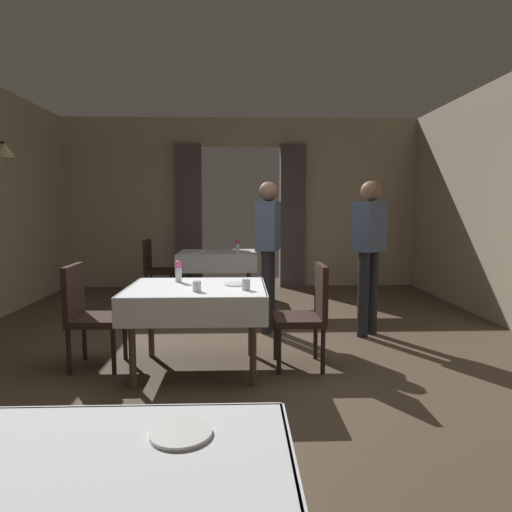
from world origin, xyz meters
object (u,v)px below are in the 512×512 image
at_px(glass_mid_d, 197,286).
at_px(plate_far_c, 200,250).
at_px(plate_near_b, 181,433).
at_px(plate_far_b, 244,251).
at_px(chair_mid_left, 88,311).
at_px(chair_mid_right, 308,310).
at_px(chair_far_left, 155,266).
at_px(flower_vase_far, 238,246).
at_px(person_diner_standing_aside, 268,244).
at_px(flower_vase_mid, 178,270).
at_px(dining_table_far, 218,258).
at_px(glass_mid_c, 246,285).
at_px(dining_table_mid, 197,297).
at_px(plate_mid_b, 236,284).
at_px(person_waiter_by_doorway, 369,245).
at_px(plate_far_d, 192,253).

xyz_separation_m(glass_mid_d, plate_far_c, (-0.29, 3.41, -0.04)).
relative_size(plate_near_b, plate_far_b, 0.96).
height_order(plate_near_b, glass_mid_d, glass_mid_d).
relative_size(chair_mid_left, chair_mid_right, 1.00).
xyz_separation_m(chair_mid_right, glass_mid_d, (-0.96, -0.29, 0.28)).
xyz_separation_m(chair_far_left, plate_far_b, (1.40, -0.05, 0.24)).
height_order(chair_mid_right, flower_vase_far, flower_vase_far).
distance_m(flower_vase_far, person_diner_standing_aside, 1.61).
relative_size(flower_vase_mid, flower_vase_far, 0.94).
height_order(chair_mid_right, plate_far_c, chair_mid_right).
xyz_separation_m(dining_table_far, person_diner_standing_aside, (0.67, -1.80, 0.38)).
bearing_deg(glass_mid_c, chair_mid_left, 168.31).
bearing_deg(plate_far_c, flower_vase_mid, -88.55).
relative_size(glass_mid_c, person_diner_standing_aside, 0.05).
height_order(dining_table_far, person_diner_standing_aside, person_diner_standing_aside).
xyz_separation_m(dining_table_mid, plate_mid_b, (0.34, 0.06, 0.10)).
distance_m(chair_far_left, plate_mid_b, 3.33).
relative_size(flower_vase_far, person_waiter_by_doorway, 0.12).
bearing_deg(flower_vase_far, plate_mid_b, -89.91).
height_order(dining_table_far, chair_mid_right, chair_mid_right).
height_order(plate_far_b, plate_far_c, same).
bearing_deg(dining_table_mid, plate_mid_b, 9.99).
height_order(chair_far_left, plate_far_c, chair_far_left).
height_order(plate_near_b, flower_vase_mid, flower_vase_mid).
height_order(glass_mid_d, plate_far_c, glass_mid_d).
bearing_deg(dining_table_mid, plate_far_d, 97.17).
bearing_deg(plate_far_b, chair_far_left, 177.94).
bearing_deg(plate_mid_b, glass_mid_c, -71.10).
bearing_deg(chair_mid_left, plate_far_d, 76.73).
height_order(plate_near_b, plate_far_b, same).
xyz_separation_m(flower_vase_mid, plate_far_c, (-0.07, 2.93, -0.10)).
relative_size(plate_far_d, person_waiter_by_doorway, 0.13).
bearing_deg(glass_mid_d, person_diner_standing_aside, 64.86).
relative_size(chair_mid_right, plate_far_d, 4.15).
distance_m(flower_vase_mid, plate_far_c, 2.94).
bearing_deg(plate_near_b, flower_vase_mid, 98.04).
distance_m(chair_far_left, person_diner_standing_aside, 2.58).
bearing_deg(person_waiter_by_doorway, chair_mid_right, -130.74).
bearing_deg(chair_far_left, dining_table_far, -6.69).
bearing_deg(chair_far_left, plate_near_b, -78.40).
bearing_deg(plate_mid_b, person_waiter_by_doorway, 32.90).
bearing_deg(chair_far_left, flower_vase_mid, -75.05).
bearing_deg(plate_mid_b, flower_vase_far, 90.09).
relative_size(plate_near_b, plate_mid_b, 0.91).
bearing_deg(flower_vase_mid, plate_mid_b, -18.39).
distance_m(flower_vase_far, plate_far_b, 0.34).
xyz_separation_m(glass_mid_c, plate_far_b, (0.01, 3.25, -0.04)).
relative_size(chair_mid_left, flower_vase_mid, 4.70).
height_order(chair_mid_left, plate_near_b, chair_mid_left).
xyz_separation_m(plate_far_c, plate_far_d, (-0.09, -0.38, 0.00)).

